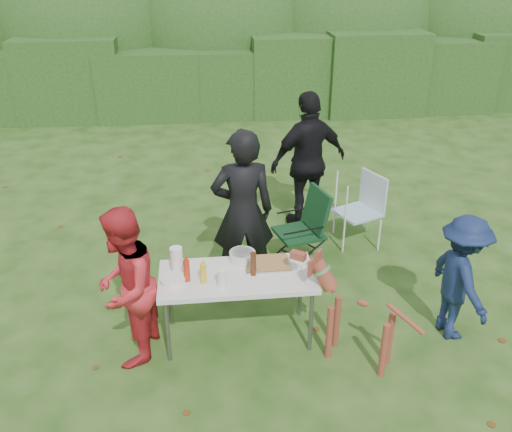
{
  "coord_description": "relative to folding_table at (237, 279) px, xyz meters",
  "views": [
    {
      "loc": [
        -0.63,
        -4.4,
        3.58
      ],
      "look_at": [
        -0.08,
        0.68,
        1.0
      ],
      "focal_mm": 38.0,
      "sensor_mm": 36.0,
      "label": 1
    }
  ],
  "objects": [
    {
      "name": "ground",
      "position": [
        0.34,
        0.03,
        -0.69
      ],
      "size": [
        80.0,
        80.0,
        0.0
      ],
      "primitive_type": "plane",
      "color": "#1E4211"
    },
    {
      "name": "hedge_row",
      "position": [
        0.34,
        8.03,
        0.16
      ],
      "size": [
        22.0,
        1.4,
        1.7
      ],
      "primitive_type": "cube",
      "color": "#23471C",
      "rests_on": "ground"
    },
    {
      "name": "shrub_backdrop",
      "position": [
        0.34,
        9.63,
        0.91
      ],
      "size": [
        20.0,
        2.6,
        3.2
      ],
      "primitive_type": "ellipsoid",
      "color": "#3D6628",
      "rests_on": "ground"
    },
    {
      "name": "folding_table",
      "position": [
        0.0,
        0.0,
        0.0
      ],
      "size": [
        1.5,
        0.7,
        0.74
      ],
      "color": "silver",
      "rests_on": "ground"
    },
    {
      "name": "person_cook",
      "position": [
        0.13,
        0.92,
        0.26
      ],
      "size": [
        0.71,
        0.49,
        1.9
      ],
      "primitive_type": "imported",
      "rotation": [
        0.0,
        0.0,
        3.19
      ],
      "color": "black",
      "rests_on": "ground"
    },
    {
      "name": "person_red_jacket",
      "position": [
        -1.04,
        -0.17,
        0.09
      ],
      "size": [
        0.73,
        0.86,
        1.56
      ],
      "primitive_type": "imported",
      "rotation": [
        0.0,
        0.0,
        -1.76
      ],
      "color": "red",
      "rests_on": "ground"
    },
    {
      "name": "person_black_puffy",
      "position": [
        1.15,
        2.35,
        0.26
      ],
      "size": [
        1.2,
        0.8,
        1.9
      ],
      "primitive_type": "imported",
      "rotation": [
        0.0,
        0.0,
        3.48
      ],
      "color": "black",
      "rests_on": "ground"
    },
    {
      "name": "child",
      "position": [
        2.16,
        -0.18,
        -0.02
      ],
      "size": [
        0.59,
        0.91,
        1.32
      ],
      "primitive_type": "imported",
      "rotation": [
        0.0,
        0.0,
        1.69
      ],
      "color": "#14224A",
      "rests_on": "ground"
    },
    {
      "name": "dog",
      "position": [
        1.11,
        -0.47,
        -0.19
      ],
      "size": [
        1.1,
        0.95,
        1.0
      ],
      "primitive_type": null,
      "rotation": [
        0.0,
        0.0,
        2.53
      ],
      "color": "brown",
      "rests_on": "ground"
    },
    {
      "name": "camping_chair",
      "position": [
        0.85,
        1.32,
        -0.2
      ],
      "size": [
        0.75,
        0.75,
        0.97
      ],
      "primitive_type": null,
      "rotation": [
        0.0,
        0.0,
        3.41
      ],
      "color": "#10371B",
      "rests_on": "ground"
    },
    {
      "name": "lawn_chair",
      "position": [
        1.71,
        1.79,
        -0.22
      ],
      "size": [
        0.73,
        0.73,
        0.94
      ],
      "primitive_type": null,
      "rotation": [
        0.0,
        0.0,
        3.55
      ],
      "color": "#549DCD",
      "rests_on": "ground"
    },
    {
      "name": "food_tray",
      "position": [
        0.31,
        0.13,
        0.06
      ],
      "size": [
        0.45,
        0.3,
        0.02
      ],
      "primitive_type": "cube",
      "color": "#B7B7BA",
      "rests_on": "folding_table"
    },
    {
      "name": "focaccia_bread",
      "position": [
        0.31,
        0.13,
        0.09
      ],
      "size": [
        0.4,
        0.26,
        0.04
      ],
      "primitive_type": "cube",
      "color": "#9E7640",
      "rests_on": "food_tray"
    },
    {
      "name": "mustard_bottle",
      "position": [
        -0.32,
        -0.1,
        0.15
      ],
      "size": [
        0.06,
        0.06,
        0.2
      ],
      "primitive_type": "cylinder",
      "color": "yellow",
      "rests_on": "folding_table"
    },
    {
      "name": "ketchup_bottle",
      "position": [
        -0.48,
        -0.05,
        0.16
      ],
      "size": [
        0.06,
        0.06,
        0.22
      ],
      "primitive_type": "cylinder",
      "color": "red",
      "rests_on": "folding_table"
    },
    {
      "name": "beer_bottle",
      "position": [
        0.15,
        -0.02,
        0.17
      ],
      "size": [
        0.06,
        0.06,
        0.24
      ],
      "primitive_type": "cylinder",
      "color": "#47230F",
      "rests_on": "folding_table"
    },
    {
      "name": "paper_towel_roll",
      "position": [
        -0.57,
        0.12,
        0.18
      ],
      "size": [
        0.12,
        0.12,
        0.26
      ],
      "primitive_type": "cylinder",
      "color": "white",
      "rests_on": "folding_table"
    },
    {
      "name": "cup_stack",
      "position": [
        -0.15,
        -0.18,
        0.14
      ],
      "size": [
        0.08,
        0.08,
        0.18
      ],
      "primitive_type": "cylinder",
      "color": "white",
      "rests_on": "folding_table"
    },
    {
      "name": "pasta_bowl",
      "position": [
        0.07,
        0.25,
        0.1
      ],
      "size": [
        0.26,
        0.26,
        0.1
      ],
      "primitive_type": "cylinder",
      "color": "silver",
      "rests_on": "folding_table"
    },
    {
      "name": "plate_stack",
      "position": [
        -0.61,
        -0.05,
        0.08
      ],
      "size": [
        0.24,
        0.24,
        0.05
      ],
      "primitive_type": "cylinder",
      "color": "white",
      "rests_on": "folding_table"
    }
  ]
}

